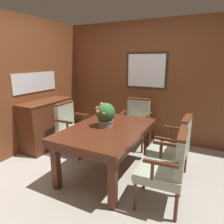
% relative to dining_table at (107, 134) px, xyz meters
% --- Properties ---
extents(ground_plane, '(14.00, 14.00, 0.00)m').
position_rel_dining_table_xyz_m(ground_plane, '(-0.12, -0.26, -0.63)').
color(ground_plane, '#A39E93').
extents(wall_back, '(7.20, 0.08, 2.45)m').
position_rel_dining_table_xyz_m(wall_back, '(-0.12, 1.64, 0.60)').
color(wall_back, brown).
rests_on(wall_back, ground_plane).
extents(wall_left, '(0.08, 7.20, 2.45)m').
position_rel_dining_table_xyz_m(wall_left, '(-1.78, -0.26, 0.60)').
color(wall_left, brown).
rests_on(wall_left, ground_plane).
extents(dining_table, '(1.05, 1.52, 0.72)m').
position_rel_dining_table_xyz_m(dining_table, '(0.00, 0.00, 0.00)').
color(dining_table, '#4C2314').
rests_on(dining_table, ground_plane).
extents(chair_right_near, '(0.55, 0.57, 0.94)m').
position_rel_dining_table_xyz_m(chair_right_near, '(0.94, -0.33, -0.11)').
color(chair_right_near, '#562B19').
rests_on(chair_right_near, ground_plane).
extents(chair_right_far, '(0.53, 0.56, 0.94)m').
position_rel_dining_table_xyz_m(chair_right_far, '(0.91, 0.31, -0.11)').
color(chair_right_far, '#562B19').
rests_on(chair_right_far, ground_plane).
extents(chair_head_far, '(0.57, 0.54, 0.94)m').
position_rel_dining_table_xyz_m(chair_head_far, '(0.02, 1.16, -0.11)').
color(chair_head_far, '#562B19').
rests_on(chair_head_far, ground_plane).
extents(chair_left_far, '(0.53, 0.55, 0.94)m').
position_rel_dining_table_xyz_m(chair_left_far, '(-0.93, 0.33, -0.11)').
color(chair_left_far, '#562B19').
rests_on(chair_left_far, ground_plane).
extents(potted_plant, '(0.29, 0.31, 0.36)m').
position_rel_dining_table_xyz_m(potted_plant, '(-0.06, 0.05, 0.28)').
color(potted_plant, gray).
rests_on(potted_plant, dining_table).
extents(sideboard_cabinet, '(0.47, 1.09, 0.92)m').
position_rel_dining_table_xyz_m(sideboard_cabinet, '(-1.53, 0.34, -0.17)').
color(sideboard_cabinet, '#512816').
rests_on(sideboard_cabinet, ground_plane).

